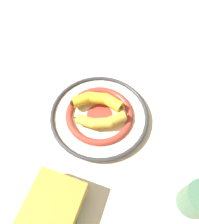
# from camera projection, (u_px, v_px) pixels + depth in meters

# --- Properties ---
(ground_plane) EXTENTS (2.80, 2.80, 0.00)m
(ground_plane) POSITION_uv_depth(u_px,v_px,m) (87.00, 119.00, 0.72)
(ground_plane) COLOR beige
(decorative_bowl) EXTENTS (0.32, 0.32, 0.03)m
(decorative_bowl) POSITION_uv_depth(u_px,v_px,m) (100.00, 115.00, 0.71)
(decorative_bowl) COLOR beige
(decorative_bowl) RESTS_ON ground_plane
(banana_a) EXTENTS (0.16, 0.08, 0.03)m
(banana_a) POSITION_uv_depth(u_px,v_px,m) (100.00, 121.00, 0.66)
(banana_a) COLOR gold
(banana_a) RESTS_ON decorative_bowl
(banana_b) EXTENTS (0.18, 0.07, 0.04)m
(banana_b) POSITION_uv_depth(u_px,v_px,m) (98.00, 100.00, 0.70)
(banana_b) COLOR gold
(banana_b) RESTS_ON decorative_bowl
(book_stack) EXTENTS (0.15, 0.20, 0.08)m
(book_stack) POSITION_uv_depth(u_px,v_px,m) (50.00, 215.00, 0.53)
(book_stack) COLOR #4C754C
(book_stack) RESTS_ON ground_plane
(coffee_mug) EXTENTS (0.13, 0.08, 0.10)m
(coffee_mug) POSITION_uv_depth(u_px,v_px,m) (199.00, 200.00, 0.54)
(coffee_mug) COLOR #477056
(coffee_mug) RESTS_ON ground_plane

